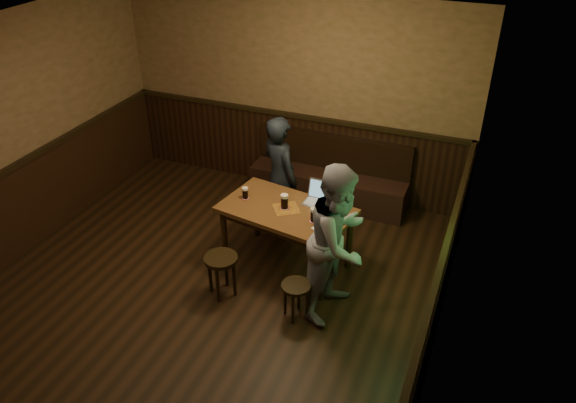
% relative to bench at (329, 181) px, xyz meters
% --- Properties ---
extents(room, '(5.04, 6.04, 2.84)m').
position_rel_bench_xyz_m(room, '(-0.63, -2.53, 0.89)').
color(room, black).
rests_on(room, ground).
extents(bench, '(2.20, 0.50, 0.95)m').
position_rel_bench_xyz_m(bench, '(0.00, 0.00, 0.00)').
color(bench, black).
rests_on(bench, ground).
extents(pub_table, '(1.59, 1.07, 0.79)m').
position_rel_bench_xyz_m(pub_table, '(0.00, -1.60, 0.37)').
color(pub_table, '#4F3316').
rests_on(pub_table, ground).
extents(stool_left, '(0.42, 0.42, 0.50)m').
position_rel_bench_xyz_m(stool_left, '(-0.46, -2.36, 0.09)').
color(stool_left, black).
rests_on(stool_left, ground).
extents(stool_right, '(0.34, 0.34, 0.42)m').
position_rel_bench_xyz_m(stool_right, '(0.43, -2.39, 0.03)').
color(stool_right, black).
rests_on(stool_right, ground).
extents(pint_left, '(0.09, 0.09, 0.14)m').
position_rel_bench_xyz_m(pint_left, '(-0.53, -1.57, 0.55)').
color(pint_left, maroon).
rests_on(pint_left, pub_table).
extents(pint_mid, '(0.11, 0.11, 0.18)m').
position_rel_bench_xyz_m(pint_mid, '(-0.02, -1.60, 0.57)').
color(pint_mid, maroon).
rests_on(pint_mid, pub_table).
extents(pint_right, '(0.11, 0.11, 0.17)m').
position_rel_bench_xyz_m(pint_right, '(0.38, -1.73, 0.56)').
color(pint_right, maroon).
rests_on(pint_right, pub_table).
extents(laptop, '(0.36, 0.29, 0.24)m').
position_rel_bench_xyz_m(laptop, '(0.31, -1.32, 0.54)').
color(laptop, silver).
rests_on(laptop, pub_table).
extents(menu, '(0.26, 0.23, 0.00)m').
position_rel_bench_xyz_m(menu, '(0.52, -1.86, 0.48)').
color(menu, silver).
rests_on(menu, pub_table).
extents(person_suit, '(0.70, 0.64, 1.61)m').
position_rel_bench_xyz_m(person_suit, '(-0.34, -0.98, 0.50)').
color(person_suit, black).
rests_on(person_suit, ground).
extents(person_grey, '(0.81, 0.96, 1.73)m').
position_rel_bench_xyz_m(person_grey, '(0.78, -2.09, 0.55)').
color(person_grey, gray).
rests_on(person_grey, ground).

